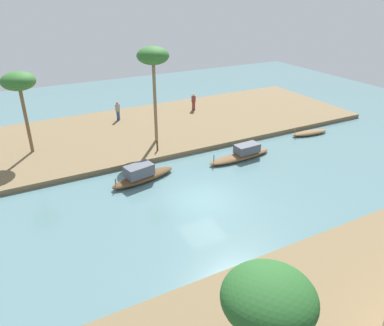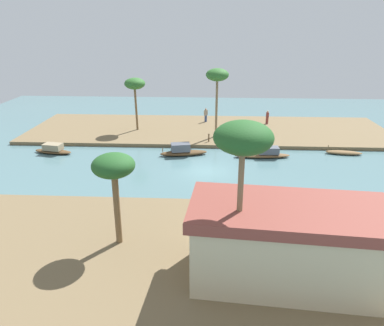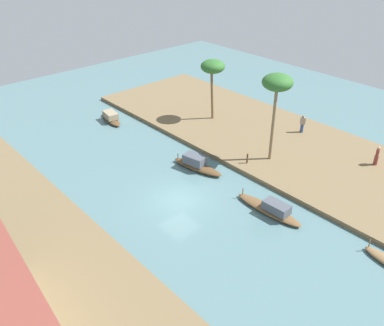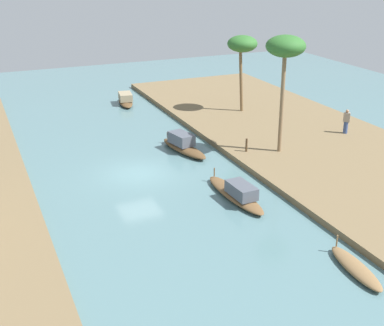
{
  "view_description": "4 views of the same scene",
  "coord_description": "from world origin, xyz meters",
  "px_view_note": "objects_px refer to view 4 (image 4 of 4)",
  "views": [
    {
      "loc": [
        9.55,
        16.66,
        11.84
      ],
      "look_at": [
        -0.9,
        -3.12,
        0.95
      ],
      "focal_mm": 34.16,
      "sensor_mm": 36.0,
      "label": 1
    },
    {
      "loc": [
        -0.19,
        29.48,
        12.23
      ],
      "look_at": [
        1.31,
        -0.14,
        0.68
      ],
      "focal_mm": 33.62,
      "sensor_mm": 36.0,
      "label": 2
    },
    {
      "loc": [
        -19.41,
        16.15,
        17.88
      ],
      "look_at": [
        2.0,
        -3.07,
        1.12
      ],
      "focal_mm": 38.79,
      "sensor_mm": 36.0,
      "label": 3
    },
    {
      "loc": [
        -27.81,
        8.56,
        12.28
      ],
      "look_at": [
        -1.49,
        -2.91,
        0.77
      ],
      "focal_mm": 48.6,
      "sensor_mm": 36.0,
      "label": 4
    }
  ],
  "objects_px": {
    "sampan_upstream_small": "(356,268)",
    "palm_tree_left_near": "(286,49)",
    "sampan_near_left_bank": "(183,145)",
    "sampan_midstream": "(125,100)",
    "mooring_post": "(246,145)",
    "palm_tree_left_far": "(242,45)",
    "sampan_foreground": "(237,193)",
    "person_on_near_bank": "(346,122)"
  },
  "relations": [
    {
      "from": "palm_tree_left_far",
      "to": "sampan_near_left_bank",
      "type": "bearing_deg",
      "value": 128.31
    },
    {
      "from": "sampan_near_left_bank",
      "to": "sampan_midstream",
      "type": "xyz_separation_m",
      "value": [
        13.05,
        0.08,
        -0.06
      ]
    },
    {
      "from": "sampan_foreground",
      "to": "mooring_post",
      "type": "bearing_deg",
      "value": -36.05
    },
    {
      "from": "sampan_midstream",
      "to": "person_on_near_bank",
      "type": "height_order",
      "value": "person_on_near_bank"
    },
    {
      "from": "mooring_post",
      "to": "palm_tree_left_far",
      "type": "relative_size",
      "value": 0.14
    },
    {
      "from": "sampan_upstream_small",
      "to": "palm_tree_left_near",
      "type": "bearing_deg",
      "value": -11.67
    },
    {
      "from": "sampan_near_left_bank",
      "to": "mooring_post",
      "type": "relative_size",
      "value": 5.48
    },
    {
      "from": "sampan_midstream",
      "to": "sampan_foreground",
      "type": "bearing_deg",
      "value": -170.77
    },
    {
      "from": "sampan_foreground",
      "to": "palm_tree_left_far",
      "type": "height_order",
      "value": "palm_tree_left_far"
    },
    {
      "from": "palm_tree_left_near",
      "to": "sampan_midstream",
      "type": "bearing_deg",
      "value": 18.48
    },
    {
      "from": "sampan_foreground",
      "to": "person_on_near_bank",
      "type": "xyz_separation_m",
      "value": [
        5.89,
        -11.95,
        0.85
      ]
    },
    {
      "from": "sampan_near_left_bank",
      "to": "sampan_midstream",
      "type": "bearing_deg",
      "value": -11.11
    },
    {
      "from": "sampan_upstream_small",
      "to": "palm_tree_left_near",
      "type": "distance_m",
      "value": 15.07
    },
    {
      "from": "sampan_near_left_bank",
      "to": "palm_tree_left_near",
      "type": "bearing_deg",
      "value": -133.26
    },
    {
      "from": "sampan_near_left_bank",
      "to": "sampan_upstream_small",
      "type": "relative_size",
      "value": 1.35
    },
    {
      "from": "sampan_near_left_bank",
      "to": "sampan_upstream_small",
      "type": "distance_m",
      "value": 16.12
    },
    {
      "from": "sampan_midstream",
      "to": "palm_tree_left_far",
      "type": "bearing_deg",
      "value": -123.21
    },
    {
      "from": "sampan_near_left_bank",
      "to": "sampan_upstream_small",
      "type": "height_order",
      "value": "sampan_near_left_bank"
    },
    {
      "from": "person_on_near_bank",
      "to": "sampan_foreground",
      "type": "bearing_deg",
      "value": -110.44
    },
    {
      "from": "sampan_upstream_small",
      "to": "palm_tree_left_far",
      "type": "xyz_separation_m",
      "value": [
        22.07,
        -6.49,
        5.52
      ]
    },
    {
      "from": "sampan_foreground",
      "to": "mooring_post",
      "type": "height_order",
      "value": "mooring_post"
    },
    {
      "from": "mooring_post",
      "to": "palm_tree_left_near",
      "type": "relative_size",
      "value": 0.12
    },
    {
      "from": "sampan_upstream_small",
      "to": "palm_tree_left_near",
      "type": "xyz_separation_m",
      "value": [
        12.74,
        -4.31,
        6.8
      ]
    },
    {
      "from": "palm_tree_left_near",
      "to": "mooring_post",
      "type": "bearing_deg",
      "value": 68.71
    },
    {
      "from": "sampan_near_left_bank",
      "to": "person_on_near_bank",
      "type": "distance_m",
      "value": 11.98
    },
    {
      "from": "sampan_near_left_bank",
      "to": "palm_tree_left_far",
      "type": "xyz_separation_m",
      "value": [
        5.99,
        -7.58,
        5.25
      ]
    },
    {
      "from": "person_on_near_bank",
      "to": "palm_tree_left_far",
      "type": "distance_m",
      "value": 10.16
    },
    {
      "from": "palm_tree_left_near",
      "to": "sampan_near_left_bank",
      "type": "bearing_deg",
      "value": 58.2
    },
    {
      "from": "sampan_upstream_small",
      "to": "person_on_near_bank",
      "type": "height_order",
      "value": "person_on_near_bank"
    },
    {
      "from": "mooring_post",
      "to": "palm_tree_left_far",
      "type": "distance_m",
      "value": 10.7
    },
    {
      "from": "sampan_foreground",
      "to": "person_on_near_bank",
      "type": "height_order",
      "value": "person_on_near_bank"
    },
    {
      "from": "sampan_midstream",
      "to": "palm_tree_left_far",
      "type": "distance_m",
      "value": 11.69
    },
    {
      "from": "sampan_near_left_bank",
      "to": "sampan_upstream_small",
      "type": "xyz_separation_m",
      "value": [
        -16.09,
        -1.09,
        -0.27
      ]
    },
    {
      "from": "sampan_upstream_small",
      "to": "sampan_foreground",
      "type": "distance_m",
      "value": 8.19
    },
    {
      "from": "sampan_near_left_bank",
      "to": "person_on_near_bank",
      "type": "bearing_deg",
      "value": -111.65
    },
    {
      "from": "person_on_near_bank",
      "to": "palm_tree_left_near",
      "type": "bearing_deg",
      "value": -125.71
    },
    {
      "from": "sampan_upstream_small",
      "to": "person_on_near_bank",
      "type": "distance_m",
      "value": 17.61
    },
    {
      "from": "palm_tree_left_near",
      "to": "sampan_upstream_small",
      "type": "bearing_deg",
      "value": 161.31
    },
    {
      "from": "sampan_upstream_small",
      "to": "palm_tree_left_far",
      "type": "height_order",
      "value": "palm_tree_left_far"
    },
    {
      "from": "sampan_upstream_small",
      "to": "sampan_midstream",
      "type": "height_order",
      "value": "sampan_midstream"
    },
    {
      "from": "sampan_upstream_small",
      "to": "person_on_near_bank",
      "type": "bearing_deg",
      "value": -30.36
    },
    {
      "from": "sampan_near_left_bank",
      "to": "palm_tree_left_near",
      "type": "relative_size",
      "value": 0.65
    }
  ]
}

